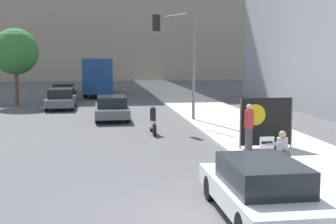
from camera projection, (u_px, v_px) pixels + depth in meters
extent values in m
plane|color=#4F4F51|center=(205.00, 218.00, 10.74)|extent=(160.00, 160.00, 0.00)
cube|color=beige|center=(226.00, 120.00, 26.12)|extent=(4.40, 90.00, 0.17)
cylinder|color=#474C56|center=(279.00, 164.00, 14.37)|extent=(0.03, 0.03, 0.46)
cylinder|color=#474C56|center=(290.00, 163.00, 14.42)|extent=(0.03, 0.03, 0.46)
cylinder|color=#474C56|center=(274.00, 161.00, 14.73)|extent=(0.03, 0.03, 0.46)
cylinder|color=#474C56|center=(285.00, 161.00, 14.78)|extent=(0.03, 0.03, 0.46)
cube|color=navy|center=(282.00, 155.00, 14.55)|extent=(0.40, 0.40, 0.02)
cube|color=navy|center=(280.00, 147.00, 14.71)|extent=(0.40, 0.02, 0.38)
cylinder|color=#424247|center=(284.00, 153.00, 14.38)|extent=(0.18, 0.42, 0.18)
cylinder|color=#424247|center=(287.00, 165.00, 14.21)|extent=(0.16, 0.16, 0.46)
cube|color=black|center=(287.00, 171.00, 14.17)|extent=(0.20, 0.28, 0.10)
cylinder|color=#9E9EA3|center=(282.00, 146.00, 14.54)|extent=(0.34, 0.34, 0.52)
sphere|color=tan|center=(283.00, 134.00, 14.50)|extent=(0.22, 0.22, 0.22)
cylinder|color=#9E9EA3|center=(273.00, 144.00, 14.41)|extent=(0.45, 0.09, 0.09)
cube|color=white|center=(267.00, 143.00, 14.37)|extent=(0.46, 0.02, 0.37)
cube|color=black|center=(267.00, 143.00, 14.36)|extent=(0.35, 0.01, 0.09)
cylinder|color=#424247|center=(249.00, 140.00, 17.37)|extent=(0.28, 0.28, 0.86)
cylinder|color=#B23333|center=(249.00, 119.00, 17.28)|extent=(0.34, 0.34, 0.68)
sphere|color=beige|center=(249.00, 107.00, 17.22)|extent=(0.22, 0.22, 0.22)
cylinder|color=slate|center=(240.00, 124.00, 17.73)|extent=(0.06, 0.06, 1.93)
cylinder|color=slate|center=(292.00, 122.00, 18.03)|extent=(0.06, 0.06, 1.93)
cube|color=black|center=(266.00, 122.00, 17.87)|extent=(2.04, 0.02, 1.83)
cylinder|color=yellow|center=(255.00, 115.00, 17.76)|extent=(0.81, 0.01, 0.81)
cylinder|color=slate|center=(194.00, 66.00, 25.64)|extent=(0.16, 0.16, 5.92)
cylinder|color=slate|center=(176.00, 16.00, 24.76)|extent=(0.92, 2.20, 0.11)
cube|color=black|center=(156.00, 23.00, 24.26)|extent=(0.39, 0.39, 0.84)
sphere|color=green|center=(156.00, 28.00, 24.29)|extent=(0.18, 0.18, 0.18)
cube|color=silver|center=(259.00, 195.00, 10.75)|extent=(1.84, 4.58, 0.49)
cube|color=black|center=(263.00, 174.00, 10.50)|extent=(1.58, 2.38, 0.60)
cylinder|color=black|center=(210.00, 188.00, 12.05)|extent=(0.22, 0.64, 0.64)
cylinder|color=black|center=(270.00, 185.00, 12.28)|extent=(0.22, 0.64, 0.64)
cylinder|color=black|center=(321.00, 224.00, 9.49)|extent=(0.22, 0.64, 0.64)
cube|color=#565B60|center=(112.00, 110.00, 27.09)|extent=(1.90, 4.68, 0.49)
cube|color=black|center=(112.00, 101.00, 26.84)|extent=(1.63, 2.43, 0.60)
cylinder|color=black|center=(97.00, 111.00, 28.42)|extent=(0.22, 0.64, 0.64)
cylinder|color=black|center=(125.00, 111.00, 28.66)|extent=(0.22, 0.64, 0.64)
cylinder|color=black|center=(97.00, 117.00, 25.57)|extent=(0.22, 0.64, 0.64)
cylinder|color=black|center=(128.00, 117.00, 25.81)|extent=(0.22, 0.64, 0.64)
cube|color=#565B60|center=(61.00, 101.00, 32.33)|extent=(1.86, 4.32, 0.53)
cube|color=black|center=(61.00, 93.00, 32.09)|extent=(1.60, 2.25, 0.63)
cylinder|color=black|center=(51.00, 103.00, 33.56)|extent=(0.22, 0.64, 0.64)
cylinder|color=black|center=(74.00, 102.00, 33.79)|extent=(0.22, 0.64, 0.64)
cylinder|color=black|center=(47.00, 107.00, 30.93)|extent=(0.22, 0.64, 0.64)
cylinder|color=black|center=(72.00, 106.00, 31.16)|extent=(0.22, 0.64, 0.64)
cube|color=black|center=(64.00, 95.00, 37.27)|extent=(1.75, 4.41, 0.56)
cube|color=black|center=(64.00, 87.00, 37.02)|extent=(1.51, 2.29, 0.65)
cylinder|color=black|center=(56.00, 96.00, 38.53)|extent=(0.22, 0.64, 0.64)
cylinder|color=black|center=(75.00, 96.00, 38.75)|extent=(0.22, 0.64, 0.64)
cylinder|color=black|center=(53.00, 99.00, 35.85)|extent=(0.22, 0.64, 0.64)
cylinder|color=black|center=(73.00, 99.00, 36.06)|extent=(0.22, 0.64, 0.64)
cube|color=navy|center=(98.00, 74.00, 44.17)|extent=(2.52, 11.20, 2.92)
cube|color=black|center=(98.00, 72.00, 44.14)|extent=(2.54, 10.64, 0.94)
cylinder|color=black|center=(87.00, 86.00, 47.59)|extent=(0.30, 1.04, 1.04)
cylinder|color=black|center=(109.00, 86.00, 47.90)|extent=(0.30, 1.04, 1.04)
cylinder|color=black|center=(85.00, 92.00, 40.76)|extent=(0.30, 1.04, 1.04)
cylinder|color=black|center=(111.00, 91.00, 41.08)|extent=(0.30, 1.04, 1.04)
cube|color=white|center=(153.00, 124.00, 22.11)|extent=(0.24, 0.87, 0.32)
cylinder|color=black|center=(153.00, 116.00, 22.01)|extent=(0.28, 0.28, 0.62)
sphere|color=black|center=(153.00, 109.00, 21.97)|extent=(0.24, 0.24, 0.24)
cylinder|color=black|center=(151.00, 125.00, 22.84)|extent=(0.10, 0.60, 0.60)
cylinder|color=black|center=(155.00, 130.00, 21.42)|extent=(0.10, 0.60, 0.60)
cylinder|color=brown|center=(17.00, 87.00, 34.17)|extent=(0.28, 0.28, 2.80)
sphere|color=#2D6B2D|center=(15.00, 51.00, 33.86)|extent=(3.35, 3.35, 3.35)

